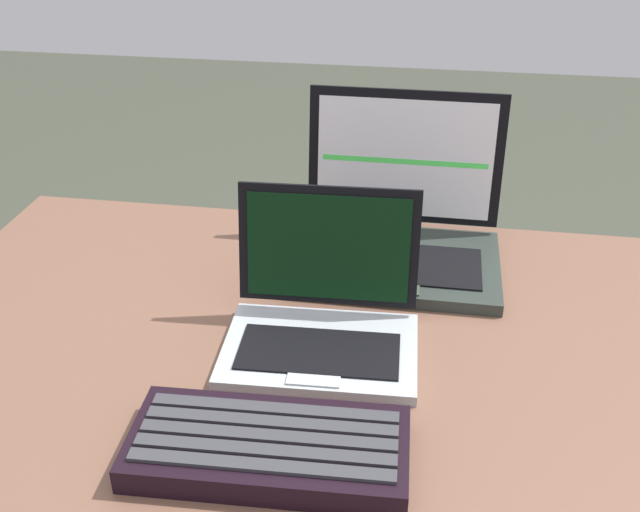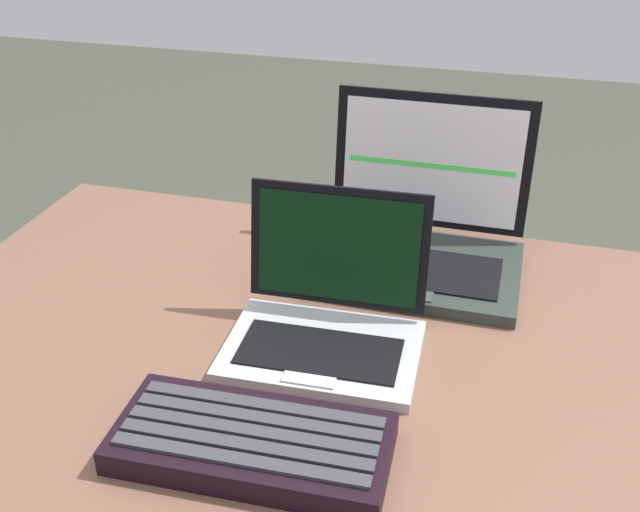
# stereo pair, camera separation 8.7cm
# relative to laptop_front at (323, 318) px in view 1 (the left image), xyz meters

# --- Properties ---
(desk) EXTENTS (1.38, 0.73, 0.73)m
(desk) POSITION_rel_laptop_front_xyz_m (0.10, 0.00, -0.16)
(desk) COLOR brown
(desk) RESTS_ON ground
(laptop_front) EXTENTS (0.26, 0.21, 0.19)m
(laptop_front) POSITION_rel_laptop_front_xyz_m (0.00, 0.00, 0.00)
(laptop_front) COLOR #AFB8BE
(laptop_front) RESTS_ON desk
(laptop_rear) EXTENTS (0.32, 0.25, 0.24)m
(laptop_rear) POSITION_rel_laptop_front_xyz_m (0.08, 0.24, 0.01)
(laptop_rear) COLOR #2B342E
(laptop_rear) RESTS_ON desk
(external_keyboard) EXTENTS (0.30, 0.15, 0.03)m
(external_keyboard) POSITION_rel_laptop_front_xyz_m (-0.02, -0.22, -0.02)
(external_keyboard) COLOR black
(external_keyboard) RESTS_ON desk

